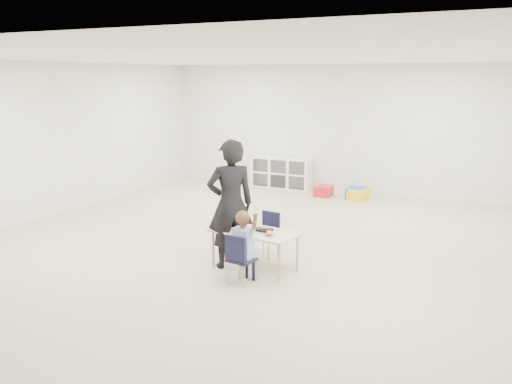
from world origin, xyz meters
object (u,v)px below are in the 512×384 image
at_px(chair_near, 242,259).
at_px(adult, 231,204).
at_px(cubby_shelf, 281,173).
at_px(table, 255,250).
at_px(child, 242,244).

distance_m(chair_near, adult, 0.84).
distance_m(cubby_shelf, adult, 5.48).
bearing_deg(cubby_shelf, adult, -74.03).
bearing_deg(table, child, -73.63).
relative_size(table, adult, 0.71).
bearing_deg(adult, cubby_shelf, -116.53).
height_order(chair_near, cubby_shelf, cubby_shelf).
relative_size(table, child, 1.22).
height_order(table, child, child).
bearing_deg(child, adult, 138.37).
bearing_deg(cubby_shelf, chair_near, -71.51).
bearing_deg(chair_near, child, 0.00).
relative_size(child, adult, 0.58).
bearing_deg(chair_near, cubby_shelf, 116.39).
relative_size(cubby_shelf, adult, 0.81).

